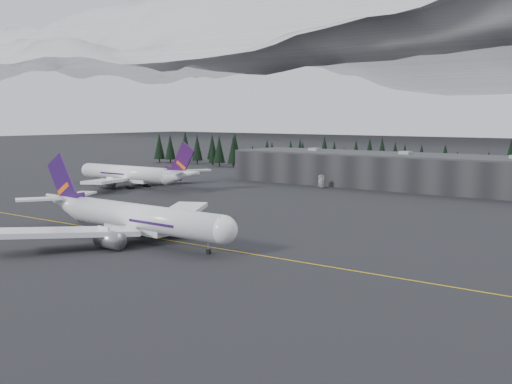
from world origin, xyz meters
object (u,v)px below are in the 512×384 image
Objects in this scene: terminal at (430,172)px; gse_vehicle_a at (321,186)px; jet_parked at (136,174)px; jet_main at (129,216)px.

gse_vehicle_a is (-34.28, -20.04, -5.61)m from terminal.
jet_parked is 12.28× the size of gse_vehicle_a.
jet_parked is (-75.72, 70.19, -0.03)m from jet_main.
jet_main is at bearing -105.32° from gse_vehicle_a.
jet_main is at bearing -96.26° from terminal.
jet_parked is (-90.16, -61.47, -1.22)m from terminal.
jet_parked reaches higher than gse_vehicle_a.
terminal is 132.45m from jet_main.
gse_vehicle_a is at bearing -149.69° from terminal.
gse_vehicle_a is at bearing -144.29° from jet_parked.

